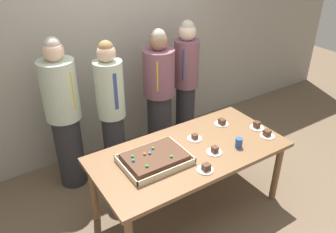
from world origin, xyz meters
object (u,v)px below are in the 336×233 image
party_table (189,157)px  person_far_right_suit (64,115)px  plated_slice_center_back (206,168)px  sheet_cake (155,159)px  plated_slice_center_front (222,123)px  plated_slice_near_left (195,138)px  plated_slice_near_right (257,126)px  drink_cup_nearest (239,143)px  plated_slice_far_left (214,151)px  person_serving_front (159,95)px  person_green_shirt_behind (186,82)px  person_striped_tie_right (112,112)px  plated_slice_far_right (267,134)px

party_table → person_far_right_suit: (-0.86, 1.08, 0.23)m
plated_slice_center_back → person_far_right_suit: bearing=119.4°
sheet_cake → plated_slice_center_front: 0.98m
party_table → plated_slice_near_left: plated_slice_near_left is taller
party_table → plated_slice_center_front: size_ratio=12.68×
plated_slice_near_right → plated_slice_center_front: (-0.27, 0.26, -0.00)m
drink_cup_nearest → person_far_right_suit: bearing=134.9°
plated_slice_near_right → drink_cup_nearest: bearing=-159.0°
plated_slice_far_left → person_serving_front: 1.19m
plated_slice_near_right → plated_slice_center_front: plated_slice_near_right is taller
plated_slice_center_front → plated_slice_near_left: bearing=-170.2°
plated_slice_near_left → person_green_shirt_behind: bearing=59.0°
plated_slice_center_front → person_serving_front: person_serving_front is taller
plated_slice_near_left → person_far_right_suit: 1.40m
plated_slice_near_right → drink_cup_nearest: (-0.41, -0.16, 0.03)m
person_serving_front → plated_slice_center_back: bearing=19.0°
party_table → person_serving_front: size_ratio=1.15×
drink_cup_nearest → person_serving_front: size_ratio=0.06×
party_table → plated_slice_center_back: 0.35m
plated_slice_far_left → plated_slice_center_back: (-0.24, -0.17, 0.00)m
plated_slice_center_back → person_green_shirt_behind: size_ratio=0.09×
party_table → person_striped_tie_right: (-0.39, 0.90, 0.21)m
plated_slice_near_left → drink_cup_nearest: size_ratio=1.50×
plated_slice_center_back → person_serving_front: (0.35, 1.35, 0.08)m
plated_slice_near_right → person_striped_tie_right: (-1.24, 0.96, 0.11)m
plated_slice_far_right → plated_slice_center_front: same height
plated_slice_near_left → plated_slice_center_back: bearing=-116.0°
plated_slice_center_back → person_striped_tie_right: person_striped_tie_right is taller
person_serving_front → person_green_shirt_behind: 0.46m
plated_slice_near_left → person_serving_front: (0.13, 0.89, 0.09)m
plated_slice_far_left → person_serving_front: bearing=84.7°
party_table → plated_slice_far_right: (0.82, -0.23, 0.10)m
plated_slice_near_left → person_striped_tie_right: size_ratio=0.09×
plated_slice_far_right → drink_cup_nearest: size_ratio=1.50×
person_far_right_suit → person_striped_tie_right: bearing=44.9°
party_table → plated_slice_near_left: size_ratio=12.68×
plated_slice_near_left → plated_slice_near_right: (0.69, -0.19, 0.01)m
party_table → plated_slice_near_left: (0.16, 0.13, 0.10)m
sheet_cake → person_far_right_suit: 1.17m
plated_slice_center_back → drink_cup_nearest: bearing=12.6°
plated_slice_center_front → plated_slice_center_back: bearing=-140.5°
person_striped_tie_right → plated_slice_far_left: bearing=27.3°
sheet_cake → plated_slice_center_front: size_ratio=4.03×
plated_slice_center_back → person_far_right_suit: size_ratio=0.09×
plated_slice_near_left → plated_slice_far_left: (0.02, -0.29, 0.00)m
person_green_shirt_behind → plated_slice_center_front: bearing=35.8°
plated_slice_far_right → drink_cup_nearest: bearing=178.0°
person_green_shirt_behind → party_table: bearing=12.1°
plated_slice_center_front → person_serving_front: bearing=109.8°
person_far_right_suit → plated_slice_center_back: bearing=5.2°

